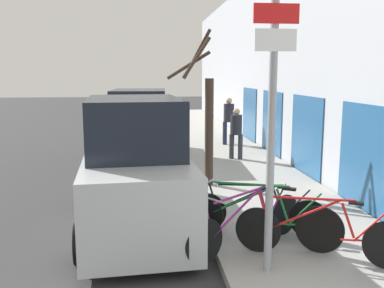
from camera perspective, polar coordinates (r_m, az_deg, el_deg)
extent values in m
plane|color=#333335|center=(13.19, -6.06, -2.97)|extent=(80.00, 80.00, 0.00)
cube|color=#9E9B93|center=(16.14, 3.13, -0.39)|extent=(3.20, 32.00, 0.15)
cube|color=#B2B7C1|center=(16.30, 9.42, 10.80)|extent=(0.20, 32.00, 6.50)
cube|color=#26598C|center=(8.99, 22.12, -1.71)|extent=(0.03, 2.11, 2.08)
cube|color=#26598C|center=(11.78, 14.95, 1.14)|extent=(0.03, 2.11, 2.08)
cube|color=#26598C|center=(14.69, 10.57, 2.88)|extent=(0.03, 2.11, 2.08)
cube|color=#26598C|center=(17.68, 7.65, 4.03)|extent=(0.03, 2.11, 2.08)
cylinder|color=#939399|center=(5.65, 10.51, 0.78)|extent=(0.11, 0.11, 3.66)
cube|color=red|center=(5.58, 11.20, 16.71)|extent=(0.58, 0.02, 0.24)
cube|color=white|center=(5.55, 11.10, 13.45)|extent=(0.53, 0.02, 0.27)
cylinder|color=black|center=(6.61, 8.80, -11.24)|extent=(0.64, 0.33, 0.69)
cylinder|color=red|center=(6.43, 14.85, -9.04)|extent=(0.92, 0.46, 0.56)
cylinder|color=red|center=(6.36, 15.75, -7.03)|extent=(1.07, 0.54, 0.09)
cylinder|color=red|center=(6.43, 20.10, -9.55)|extent=(0.21, 0.12, 0.49)
cylinder|color=red|center=(6.53, 21.97, -11.86)|extent=(0.58, 0.30, 0.08)
cylinder|color=red|center=(6.46, 22.91, -9.89)|extent=(0.44, 0.23, 0.55)
cylinder|color=red|center=(6.50, 9.65, -8.89)|extent=(0.20, 0.12, 0.59)
cube|color=black|center=(6.36, 21.04, -7.36)|extent=(0.21, 0.16, 0.04)
cylinder|color=#99999E|center=(6.40, 10.52, -6.47)|extent=(0.21, 0.41, 0.02)
cylinder|color=black|center=(6.10, 1.65, -12.99)|extent=(0.58, 0.41, 0.68)
cylinder|color=black|center=(7.37, 12.23, -9.19)|extent=(0.58, 0.41, 0.68)
cylinder|color=#8C1E72|center=(6.44, 6.18, -8.83)|extent=(0.86, 0.60, 0.56)
cylinder|color=#8C1E72|center=(6.43, 6.77, -6.64)|extent=(0.99, 0.70, 0.09)
cylinder|color=#8C1E72|center=(6.87, 9.56, -7.95)|extent=(0.20, 0.15, 0.49)
cylinder|color=#8C1E72|center=(7.12, 10.68, -9.59)|extent=(0.54, 0.38, 0.08)
cylinder|color=#8C1E72|center=(7.11, 11.20, -7.61)|extent=(0.41, 0.29, 0.55)
cylinder|color=#8C1E72|center=(6.05, 2.31, -10.24)|extent=(0.19, 0.15, 0.59)
cube|color=black|center=(6.87, 10.10, -5.74)|extent=(0.21, 0.18, 0.04)
cylinder|color=#99999E|center=(6.02, 2.96, -7.46)|extent=(0.27, 0.38, 0.02)
cylinder|color=black|center=(7.20, 1.44, -9.25)|extent=(0.64, 0.39, 0.72)
cylinder|color=black|center=(6.77, 16.65, -10.88)|extent=(0.64, 0.39, 0.72)
cylinder|color=#197233|center=(6.88, 6.95, -7.31)|extent=(0.93, 0.55, 0.59)
cylinder|color=#197233|center=(6.79, 7.76, -5.35)|extent=(1.08, 0.64, 0.09)
cylinder|color=#197233|center=(6.75, 11.97, -8.01)|extent=(0.21, 0.14, 0.52)
cylinder|color=#197233|center=(6.80, 13.86, -10.42)|extent=(0.59, 0.35, 0.08)
cylinder|color=#197233|center=(6.71, 14.75, -8.48)|extent=(0.44, 0.27, 0.58)
cylinder|color=#197233|center=(7.08, 2.16, -7.00)|extent=(0.21, 0.14, 0.62)
cube|color=black|center=(6.66, 12.85, -5.85)|extent=(0.21, 0.17, 0.04)
cylinder|color=#99999E|center=(6.96, 2.90, -4.67)|extent=(0.24, 0.39, 0.02)
cylinder|color=black|center=(7.46, 2.19, -8.93)|extent=(0.60, 0.25, 0.63)
cylinder|color=black|center=(7.34, 15.28, -9.60)|extent=(0.60, 0.25, 0.63)
cylinder|color=black|center=(7.29, 7.08, -7.07)|extent=(0.89, 0.36, 0.52)
cylinder|color=black|center=(7.22, 7.78, -5.42)|extent=(1.03, 0.41, 0.08)
cylinder|color=black|center=(7.25, 11.38, -7.45)|extent=(0.20, 0.10, 0.45)
cylinder|color=black|center=(7.32, 12.97, -9.34)|extent=(0.56, 0.23, 0.08)
cylinder|color=black|center=(7.26, 13.70, -7.72)|extent=(0.42, 0.18, 0.51)
cylinder|color=black|center=(7.37, 2.85, -7.00)|extent=(0.20, 0.10, 0.54)
cube|color=black|center=(7.19, 12.11, -5.64)|extent=(0.22, 0.14, 0.04)
cylinder|color=#99999E|center=(7.28, 3.51, -5.02)|extent=(0.17, 0.42, 0.02)
cube|color=#B2B7BC|center=(7.92, -7.61, -5.38)|extent=(2.03, 4.71, 1.27)
cube|color=black|center=(7.53, -7.72, 2.48)|extent=(1.71, 2.49, 0.96)
cylinder|color=black|center=(9.44, -13.22, -6.24)|extent=(0.26, 0.63, 0.62)
cylinder|color=black|center=(9.50, -2.71, -5.90)|extent=(0.26, 0.63, 0.62)
cylinder|color=black|center=(6.73, -14.47, -12.73)|extent=(0.26, 0.63, 0.62)
cylinder|color=black|center=(6.81, 0.50, -12.15)|extent=(0.26, 0.63, 0.62)
cube|color=gray|center=(13.82, -6.92, 0.76)|extent=(2.02, 4.78, 1.15)
cube|color=black|center=(13.51, -7.06, 5.11)|extent=(1.74, 2.52, 0.99)
cylinder|color=black|center=(15.40, -9.93, -0.04)|extent=(0.25, 0.67, 0.66)
cylinder|color=black|center=(15.30, -3.22, 0.03)|extent=(0.25, 0.67, 0.66)
cylinder|color=black|center=(12.55, -11.37, -2.21)|extent=(0.25, 0.67, 0.66)
cylinder|color=black|center=(12.44, -3.12, -2.14)|extent=(0.25, 0.67, 0.66)
cylinder|color=#1E2338|center=(16.21, 4.40, 1.44)|extent=(0.16, 0.16, 0.86)
cylinder|color=#1E2338|center=(16.32, 5.39, 1.48)|extent=(0.16, 0.16, 0.86)
cylinder|color=#26262D|center=(16.18, 4.93, 4.16)|extent=(0.39, 0.39, 0.68)
sphere|color=tan|center=(16.14, 4.96, 5.78)|extent=(0.23, 0.23, 0.23)
cylinder|color=#333338|center=(13.50, 6.46, -0.37)|extent=(0.15, 0.15, 0.78)
cylinder|color=#333338|center=(13.52, 5.30, -0.34)|extent=(0.15, 0.15, 0.78)
cylinder|color=#26262D|center=(13.41, 5.93, 2.58)|extent=(0.36, 0.36, 0.61)
sphere|color=tan|center=(13.37, 5.96, 4.33)|extent=(0.21, 0.21, 0.21)
cylinder|color=#3D2D23|center=(10.17, 2.29, 1.55)|extent=(0.20, 0.20, 2.55)
cylinder|color=#3D2D23|center=(10.54, 0.59, 11.76)|extent=(0.59, 1.07, 1.15)
cylinder|color=#3D2D23|center=(10.06, 0.58, 11.41)|extent=(0.69, 0.13, 0.98)
cylinder|color=#3D2D23|center=(10.32, -0.51, 10.43)|extent=(1.01, 0.69, 0.67)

